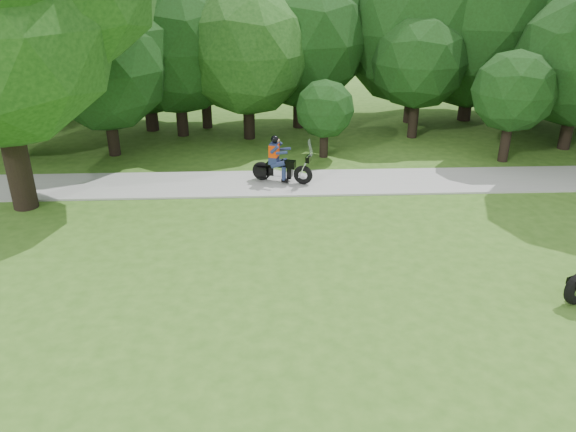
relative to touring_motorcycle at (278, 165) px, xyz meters
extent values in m
plane|color=#355F1B|center=(3.18, -8.05, -0.61)|extent=(100.00, 100.00, 0.00)
cube|color=#9D9D98|center=(3.18, -0.05, -0.58)|extent=(60.00, 2.20, 0.06)
cylinder|color=black|center=(7.99, 1.83, 0.17)|extent=(0.34, 0.34, 1.55)
sphere|color=black|center=(7.99, 1.83, 1.85)|extent=(2.80, 2.80, 2.80)
cylinder|color=black|center=(10.86, 3.14, 0.23)|extent=(0.44, 0.44, 1.68)
cylinder|color=black|center=(-12.30, 9.08, 0.29)|extent=(0.55, 0.55, 1.80)
cylinder|color=black|center=(11.29, 7.07, 0.29)|extent=(0.55, 0.55, 1.80)
sphere|color=black|center=(11.29, 7.07, 3.47)|extent=(7.00, 7.00, 7.00)
cylinder|color=black|center=(-9.29, 2.84, -0.08)|extent=(0.35, 0.35, 1.05)
sphere|color=black|center=(-9.29, 2.84, 1.41)|extent=(2.96, 2.96, 2.96)
cylinder|color=black|center=(-5.88, 3.14, 0.23)|extent=(0.42, 0.42, 1.68)
sphere|color=black|center=(-5.88, 3.14, 2.51)|extent=(4.41, 4.41, 4.41)
cylinder|color=black|center=(-2.81, 6.66, 0.21)|extent=(0.41, 0.41, 1.64)
sphere|color=black|center=(-2.81, 6.66, 2.40)|extent=(4.20, 4.20, 4.20)
cylinder|color=black|center=(5.50, 4.86, 0.28)|extent=(0.38, 0.38, 1.78)
sphere|color=black|center=(5.50, 4.86, 2.36)|extent=(3.65, 3.65, 3.65)
cylinder|color=black|center=(-1.01, 5.00, 0.29)|extent=(0.44, 0.44, 1.80)
sphere|color=#184112|center=(-1.01, 5.00, 2.78)|extent=(4.89, 4.89, 4.89)
cylinder|color=black|center=(8.45, 7.37, 0.29)|extent=(0.56, 0.56, 1.80)
sphere|color=black|center=(8.45, 7.37, 3.56)|extent=(7.28, 7.28, 7.28)
cylinder|color=black|center=(1.05, 6.55, 0.29)|extent=(0.47, 0.47, 1.80)
sphere|color=black|center=(1.05, 6.55, 2.97)|extent=(5.47, 5.47, 5.47)
cylinder|color=black|center=(-5.07, 6.35, 0.29)|extent=(0.52, 0.52, 1.80)
sphere|color=black|center=(-5.07, 6.35, 3.27)|extent=(6.40, 6.40, 6.40)
cylinder|color=black|center=(-9.17, 8.87, 0.29)|extent=(0.53, 0.53, 1.80)
sphere|color=black|center=(-9.17, 8.87, 3.37)|extent=(6.69, 6.69, 6.69)
cylinder|color=black|center=(-3.70, 5.53, 0.29)|extent=(0.46, 0.46, 1.80)
sphere|color=black|center=(-3.70, 5.53, 2.86)|extent=(5.13, 5.13, 5.13)
cylinder|color=black|center=(1.71, 2.58, -0.07)|extent=(0.30, 0.30, 1.07)
sphere|color=black|center=(1.71, 2.58, 1.14)|extent=(2.08, 2.08, 2.08)
cylinder|color=black|center=(5.94, 7.14, 0.29)|extent=(0.52, 0.52, 1.80)
sphere|color=black|center=(5.94, 7.14, 3.27)|extent=(6.38, 6.38, 6.38)
cylinder|color=black|center=(-7.32, -1.55, 1.49)|extent=(0.68, 0.68, 4.20)
torus|color=black|center=(-0.53, 0.17, -0.24)|extent=(0.64, 0.35, 0.61)
torus|color=black|center=(0.77, -0.24, -0.24)|extent=(0.64, 0.35, 0.61)
cube|color=black|center=(-0.04, 0.01, -0.20)|extent=(1.00, 0.50, 0.28)
cube|color=silver|center=(0.09, -0.03, -0.20)|extent=(0.49, 0.41, 0.35)
cube|color=black|center=(0.30, -0.10, 0.07)|extent=(0.52, 0.39, 0.23)
cube|color=black|center=(-0.14, 0.05, 0.03)|extent=(0.52, 0.41, 0.09)
cylinder|color=silver|center=(0.80, -0.26, 0.07)|extent=(0.34, 0.14, 0.79)
cylinder|color=silver|center=(0.94, -0.30, 0.44)|extent=(0.20, 0.55, 0.03)
cube|color=black|center=(-0.55, -0.03, -0.20)|extent=(0.38, 0.21, 0.30)
cube|color=black|center=(-0.43, 0.34, -0.20)|extent=(0.38, 0.21, 0.30)
cube|color=#1C294B|center=(-0.14, 0.05, 0.15)|extent=(0.35, 0.40, 0.21)
cube|color=#1C294B|center=(-0.13, 0.04, 0.47)|extent=(0.33, 0.42, 0.49)
cube|color=#E63804|center=(-0.13, 0.04, 0.49)|extent=(0.37, 0.46, 0.39)
sphere|color=black|center=(-0.10, 0.03, 0.84)|extent=(0.25, 0.25, 0.25)
camera|label=1|loc=(-0.45, -16.69, 5.92)|focal=35.00mm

